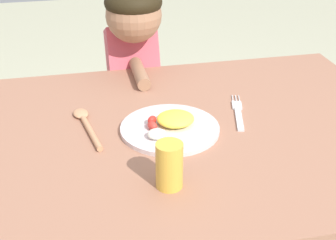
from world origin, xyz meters
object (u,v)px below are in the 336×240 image
at_px(fork, 238,113).
at_px(person, 134,92).
at_px(spoon, 86,123).
at_px(plate, 170,126).
at_px(drinking_cup, 169,165).

bearing_deg(fork, person, 42.29).
bearing_deg(spoon, plate, -118.71).
relative_size(plate, fork, 1.25).
height_order(plate, fork, plate).
height_order(spoon, person, person).
bearing_deg(drinking_cup, spoon, 117.88).
height_order(fork, person, person).
xyz_separation_m(plate, person, (-0.03, 0.51, -0.13)).
xyz_separation_m(plate, drinking_cup, (-0.05, -0.24, 0.04)).
bearing_deg(drinking_cup, person, 87.91).
distance_m(fork, spoon, 0.43).
distance_m(drinking_cup, person, 0.77).
height_order(plate, spoon, plate).
height_order(fork, spoon, spoon).
bearing_deg(plate, spoon, 161.82).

